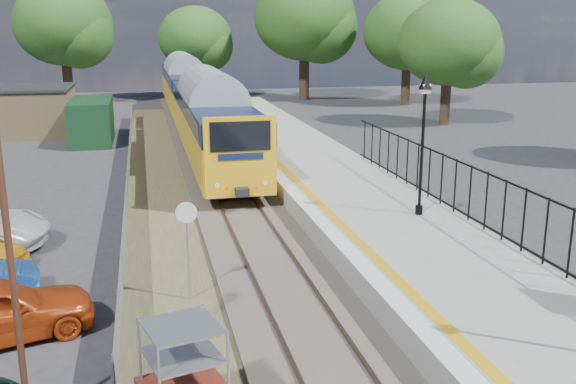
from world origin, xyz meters
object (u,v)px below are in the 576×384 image
object	(u,v)px
victorian_lamp_north	(424,112)
train	(194,97)
carpark_lamp	(7,228)
speed_sign	(187,235)

from	to	relation	value
victorian_lamp_north	train	bearing A→B (deg)	102.19
train	carpark_lamp	world-z (taller)	carpark_lamp
speed_sign	train	bearing A→B (deg)	93.87
speed_sign	victorian_lamp_north	bearing A→B (deg)	32.01
train	carpark_lamp	distance (m)	33.15
victorian_lamp_north	train	world-z (taller)	victorian_lamp_north
train	speed_sign	size ratio (longest dim) A/B	15.22
carpark_lamp	train	bearing A→B (deg)	80.08
victorian_lamp_north	speed_sign	bearing A→B (deg)	-156.99
speed_sign	carpark_lamp	world-z (taller)	carpark_lamp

